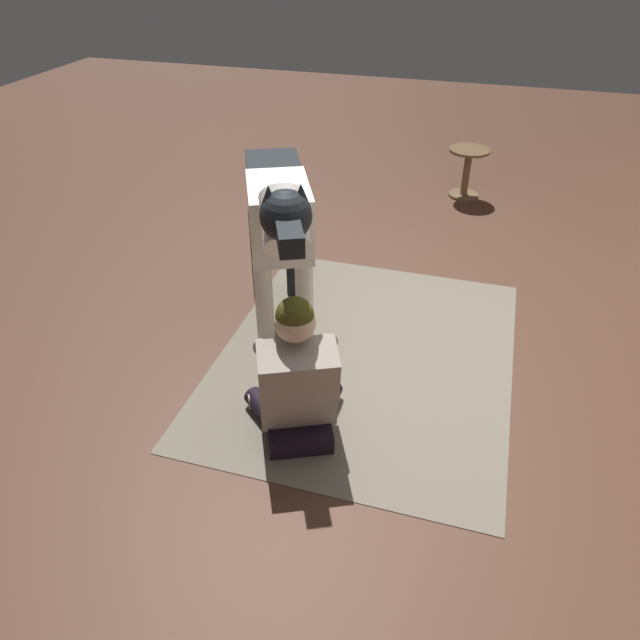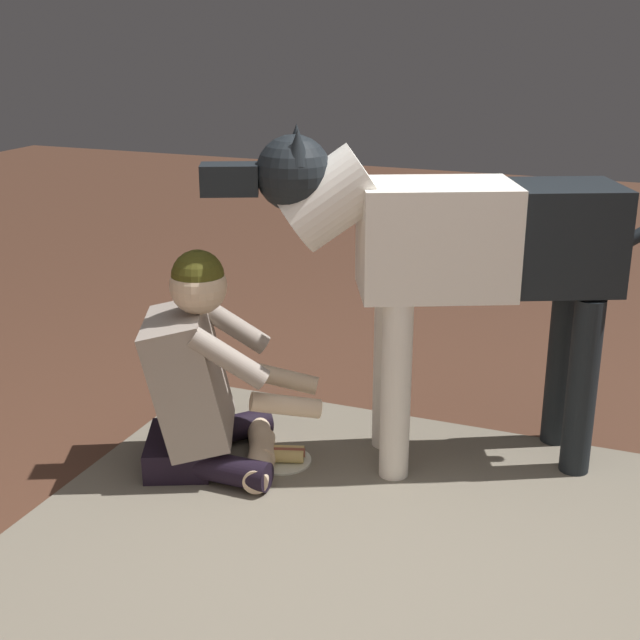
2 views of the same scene
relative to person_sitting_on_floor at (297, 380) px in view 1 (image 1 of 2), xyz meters
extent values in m
plane|color=#4F3021|center=(-0.97, 0.37, -0.35)|extent=(14.94, 14.94, 0.00)
cube|color=#736A5A|center=(-0.74, 0.22, -0.35)|extent=(2.30, 1.83, 0.01)
cube|color=black|center=(0.09, 0.04, -0.29)|extent=(0.36, 0.41, 0.12)
cylinder|color=black|center=(0.01, -0.17, -0.29)|extent=(0.34, 0.37, 0.11)
cylinder|color=beige|center=(-0.16, -0.16, -0.29)|extent=(0.25, 0.36, 0.09)
cylinder|color=black|center=(-0.12, 0.12, -0.29)|extent=(0.40, 0.11, 0.11)
cylinder|color=beige|center=(-0.23, -0.01, -0.29)|extent=(0.21, 0.37, 0.09)
cube|color=gray|center=(0.05, 0.02, 0.01)|extent=(0.45, 0.50, 0.53)
cylinder|color=gray|center=(-0.03, -0.21, 0.16)|extent=(0.30, 0.19, 0.24)
cylinder|color=beige|center=(-0.23, -0.24, -0.05)|extent=(0.28, 0.14, 0.12)
cylinder|color=gray|center=(-0.17, 0.11, 0.16)|extent=(0.30, 0.19, 0.24)
cylinder|color=beige|center=(-0.33, -0.01, -0.05)|extent=(0.27, 0.21, 0.12)
sphere|color=beige|center=(0.00, 0.00, 0.37)|extent=(0.21, 0.21, 0.21)
sphere|color=#444314|center=(0.00, 0.00, 0.41)|extent=(0.19, 0.19, 0.19)
cylinder|color=white|center=(-0.70, -0.18, -0.01)|extent=(0.11, 0.11, 0.69)
cylinder|color=white|center=(-0.60, -0.41, -0.01)|extent=(0.11, 0.11, 0.69)
cylinder|color=black|center=(-1.34, -0.47, -0.01)|extent=(0.11, 0.11, 0.69)
cylinder|color=black|center=(-1.23, -0.69, -0.01)|extent=(0.11, 0.11, 0.69)
cube|color=white|center=(-0.78, -0.36, 0.54)|extent=(0.65, 0.55, 0.40)
cube|color=black|center=(-1.17, -0.53, 0.54)|extent=(0.57, 0.50, 0.38)
cylinder|color=white|center=(-0.44, -0.20, 0.69)|extent=(0.47, 0.39, 0.38)
sphere|color=black|center=(-0.32, -0.14, 0.78)|extent=(0.27, 0.27, 0.27)
cube|color=black|center=(-0.12, -0.05, 0.76)|extent=(0.23, 0.19, 0.11)
cone|color=black|center=(-0.36, -0.08, 0.88)|extent=(0.12, 0.12, 0.12)
cone|color=black|center=(-0.30, -0.22, 0.88)|extent=(0.12, 0.12, 0.12)
cylinder|color=black|center=(-1.40, -0.63, 0.50)|extent=(0.34, 0.19, 0.23)
cylinder|color=silver|center=(-0.27, -0.12, -0.35)|extent=(0.24, 0.24, 0.01)
cylinder|color=#DBBE71|center=(-0.26, -0.14, -0.32)|extent=(0.18, 0.10, 0.05)
cylinder|color=#DBBE71|center=(-0.27, -0.10, -0.32)|extent=(0.18, 0.10, 0.05)
cylinder|color=#994C37|center=(-0.27, -0.12, -0.31)|extent=(0.19, 0.09, 0.04)
cylinder|color=brown|center=(-3.59, 0.58, -0.12)|extent=(0.07, 0.07, 0.46)
cylinder|color=brown|center=(-3.59, 0.58, -0.34)|extent=(0.29, 0.29, 0.02)
cylinder|color=brown|center=(-3.59, 0.58, 0.12)|extent=(0.39, 0.39, 0.03)
camera|label=1|loc=(2.26, 0.80, 2.04)|focal=33.47mm
camera|label=2|loc=(-1.52, 2.66, 1.29)|focal=49.16mm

